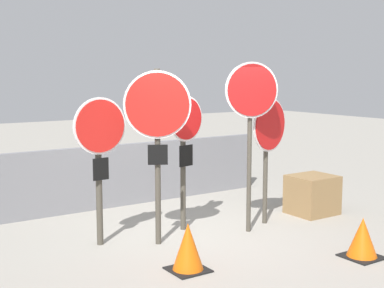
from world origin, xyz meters
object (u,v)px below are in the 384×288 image
(stop_sign_1, at_px, (157,122))
(stop_sign_2, at_px, (185,138))
(traffic_cone_1, at_px, (188,247))
(storage_crate, at_px, (312,195))
(stop_sign_0, at_px, (100,145))
(stop_sign_4, at_px, (269,134))
(traffic_cone_0, at_px, (362,238))
(stop_sign_3, at_px, (251,107))

(stop_sign_1, height_order, stop_sign_2, stop_sign_1)
(traffic_cone_1, relative_size, storage_crate, 0.81)
(stop_sign_0, bearing_deg, stop_sign_2, -3.78)
(stop_sign_1, height_order, traffic_cone_1, stop_sign_1)
(stop_sign_1, height_order, stop_sign_4, stop_sign_1)
(stop_sign_1, distance_m, traffic_cone_1, 1.81)
(stop_sign_1, bearing_deg, storage_crate, 28.59)
(stop_sign_0, xyz_separation_m, storage_crate, (3.74, -0.43, -1.09))
(traffic_cone_0, bearing_deg, stop_sign_0, 138.25)
(stop_sign_2, distance_m, stop_sign_4, 1.36)
(stop_sign_2, xyz_separation_m, traffic_cone_0, (1.26, -2.34, -1.17))
(stop_sign_3, xyz_separation_m, traffic_cone_0, (0.51, -1.69, -1.64))
(traffic_cone_0, distance_m, storage_crate, 2.22)
(stop_sign_3, bearing_deg, stop_sign_4, 38.76)
(stop_sign_4, height_order, traffic_cone_1, stop_sign_4)
(traffic_cone_0, bearing_deg, stop_sign_3, 106.70)
(stop_sign_4, distance_m, storage_crate, 1.54)
(traffic_cone_0, relative_size, storage_crate, 0.72)
(traffic_cone_0, bearing_deg, traffic_cone_1, 157.99)
(storage_crate, bearing_deg, stop_sign_3, -171.31)
(stop_sign_0, relative_size, stop_sign_3, 0.81)
(stop_sign_4, xyz_separation_m, traffic_cone_1, (-2.20, -1.02, -1.15))
(stop_sign_0, bearing_deg, traffic_cone_1, -75.05)
(stop_sign_0, xyz_separation_m, stop_sign_4, (2.68, -0.47, 0.03))
(stop_sign_4, distance_m, traffic_cone_1, 2.68)
(traffic_cone_0, height_order, traffic_cone_1, traffic_cone_1)
(stop_sign_2, distance_m, traffic_cone_1, 2.07)
(stop_sign_0, xyz_separation_m, stop_sign_1, (0.68, -0.42, 0.33))
(stop_sign_2, distance_m, stop_sign_3, 1.10)
(stop_sign_1, xyz_separation_m, traffic_cone_1, (-0.20, -1.06, -1.45))
(stop_sign_0, height_order, stop_sign_1, stop_sign_1)
(stop_sign_0, distance_m, stop_sign_2, 1.39)
(stop_sign_1, bearing_deg, traffic_cone_0, -15.92)
(stop_sign_0, relative_size, storage_crate, 2.80)
(stop_sign_1, height_order, storage_crate, stop_sign_1)
(storage_crate, bearing_deg, stop_sign_4, -177.76)
(stop_sign_2, height_order, stop_sign_3, stop_sign_3)
(stop_sign_1, relative_size, stop_sign_2, 1.16)
(stop_sign_1, distance_m, storage_crate, 3.37)
(stop_sign_3, relative_size, storage_crate, 3.46)
(stop_sign_0, distance_m, stop_sign_3, 2.29)
(stop_sign_4, bearing_deg, stop_sign_0, 155.90)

